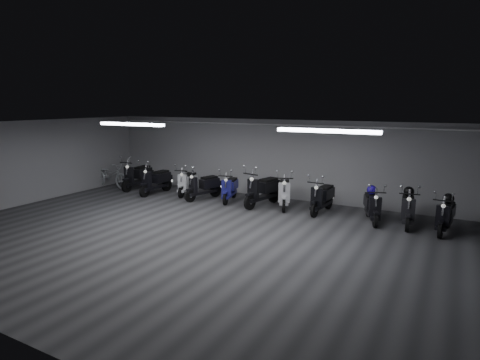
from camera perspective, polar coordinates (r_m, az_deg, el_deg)
The scene contains 22 objects.
floor at distance 10.41m, azimuth -6.20°, elevation -8.07°, with size 14.00×10.00×0.01m, color #333335.
ceiling at distance 9.86m, azimuth -6.54°, elevation 7.56°, with size 14.00×10.00×0.01m, color gray.
back_wall at distance 14.37m, azimuth 5.16°, elevation 3.00°, with size 14.00×0.01×2.80m, color gray.
left_wall at distance 15.15m, azimuth -28.65°, elevation 2.11°, with size 0.01×10.00×2.80m, color gray.
fluor_strip_left at distance 12.55m, azimuth -15.22°, elevation 7.67°, with size 2.40×0.18×0.08m, color white.
fluor_strip_right at distance 9.46m, azimuth 12.29°, elevation 6.84°, with size 2.40×0.18×0.08m, color white.
conduit at distance 14.17m, azimuth 5.10°, elevation 7.85°, with size 0.05×0.05×13.60m, color white.
scooter_0 at distance 16.28m, azimuth -14.43°, elevation 1.17°, with size 0.63×1.90×1.42m, color black, non-canonical shape.
scooter_1 at distance 15.25m, azimuth -11.94°, elevation 0.52°, with size 0.61×1.82×1.36m, color black, non-canonical shape.
scooter_2 at distance 14.96m, azimuth -7.53°, elevation 0.21°, with size 0.55×1.65×1.23m, color silver, non-canonical shape.
scooter_3 at distance 14.15m, azimuth -5.29°, elevation -0.25°, with size 0.57×1.72×1.28m, color black, non-canonical shape.
scooter_4 at distance 13.85m, azimuth -1.47°, elevation -0.57°, with size 0.55×1.64×1.22m, color navy, non-canonical shape.
scooter_5 at distance 13.20m, azimuth 3.22°, elevation -0.69°, with size 0.64×1.93×1.44m, color black, non-canonical shape.
scooter_6 at distance 13.07m, azimuth 6.35°, elevation -1.06°, with size 0.60×1.81×1.34m, color silver, non-canonical shape.
scooter_7 at distance 12.63m, azimuth 11.64°, elevation -1.75°, with size 0.58×1.74×1.30m, color black, non-canonical shape.
scooter_8 at distance 12.05m, azimuth 18.35°, elevation -2.90°, with size 0.55×1.64×1.22m, color black, non-canonical shape.
scooter_9 at distance 12.00m, azimuth 22.82°, elevation -3.12°, with size 0.57×1.71×1.27m, color black, non-canonical shape.
bicycle at distance 16.88m, azimuth -18.01°, elevation 1.06°, with size 0.69×1.96×1.27m, color silver.
scooter_10 at distance 11.79m, azimuth 27.26°, elevation -3.90°, with size 0.54×1.62×1.21m, color black, non-canonical shape.
helmet_0 at distance 11.94m, azimuth 27.55°, elevation -2.34°, with size 0.28×0.28×0.28m, color black.
helmet_1 at distance 12.21m, azimuth 18.24°, elevation -1.34°, with size 0.28×0.28×0.28m, color #1C0C88.
helmet_2 at distance 12.17m, azimuth 22.91°, elevation -1.51°, with size 0.29×0.29×0.29m, color black.
Camera 1 is at (5.68, -8.05, 3.38)m, focal length 29.97 mm.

